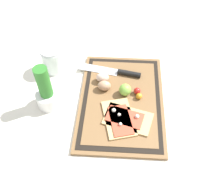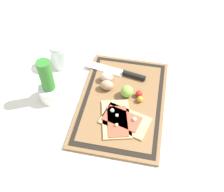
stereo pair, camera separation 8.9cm
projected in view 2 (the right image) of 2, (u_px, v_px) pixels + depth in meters
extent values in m
plane|color=silver|center=(122.00, 103.00, 1.05)|extent=(6.00, 6.00, 0.00)
cube|color=brown|center=(122.00, 102.00, 1.05)|extent=(0.50, 0.33, 0.01)
cube|color=black|center=(122.00, 101.00, 1.04)|extent=(0.47, 0.31, 0.00)
cube|color=brown|center=(122.00, 100.00, 1.04)|extent=(0.43, 0.27, 0.00)
cube|color=tan|center=(125.00, 121.00, 0.97)|extent=(0.15, 0.20, 0.01)
cube|color=#D14C33|center=(122.00, 118.00, 0.97)|extent=(0.11, 0.15, 0.00)
sphere|color=silver|center=(134.00, 119.00, 0.96)|extent=(0.02, 0.02, 0.02)
sphere|color=silver|center=(117.00, 115.00, 0.97)|extent=(0.01, 0.01, 0.01)
cube|color=tan|center=(116.00, 119.00, 0.98)|extent=(0.20, 0.14, 0.01)
cube|color=#D14C33|center=(116.00, 121.00, 0.96)|extent=(0.15, 0.10, 0.00)
sphere|color=silver|center=(112.00, 110.00, 0.99)|extent=(0.02, 0.02, 0.02)
sphere|color=silver|center=(117.00, 125.00, 0.95)|extent=(0.01, 0.01, 0.01)
cube|color=silver|center=(105.00, 68.00, 1.15)|extent=(0.07, 0.18, 0.00)
cylinder|color=black|center=(134.00, 75.00, 1.11)|extent=(0.04, 0.10, 0.02)
ellipsoid|color=tan|center=(107.00, 85.00, 1.06)|extent=(0.04, 0.05, 0.04)
ellipsoid|color=beige|center=(107.00, 77.00, 1.09)|extent=(0.04, 0.05, 0.04)
sphere|color=#7FB742|center=(127.00, 91.00, 1.04)|extent=(0.05, 0.05, 0.05)
sphere|color=red|center=(139.00, 94.00, 1.04)|extent=(0.03, 0.03, 0.03)
sphere|color=orange|center=(140.00, 99.00, 1.03)|extent=(0.02, 0.02, 0.02)
cylinder|color=white|center=(51.00, 93.00, 1.04)|extent=(0.09, 0.09, 0.06)
cylinder|color=#2D7528|center=(47.00, 78.00, 0.98)|extent=(0.05, 0.05, 0.16)
cylinder|color=silver|center=(61.00, 55.00, 1.15)|extent=(0.10, 0.10, 0.10)
cylinder|color=#D16023|center=(62.00, 61.00, 1.18)|extent=(0.08, 0.08, 0.04)
cylinder|color=silver|center=(59.00, 45.00, 1.11)|extent=(0.09, 0.09, 0.01)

